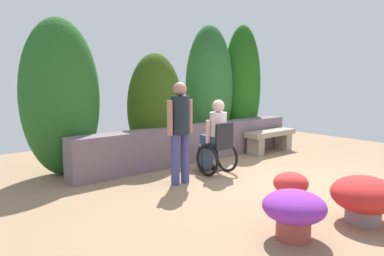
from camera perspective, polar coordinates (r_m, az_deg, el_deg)
ground_plane at (r=6.18m, az=12.27°, el=-8.20°), size 10.27×10.27×0.00m
stone_retaining_wall at (r=7.40m, az=0.53°, el=-2.37°), size 5.35×0.41×0.75m
hedge_backdrop at (r=7.56m, az=-3.91°, el=5.36°), size 5.64×1.14×2.98m
stone_bench at (r=8.44m, az=12.37°, el=-1.55°), size 1.38×0.41×0.50m
person_in_wheelchair at (r=6.37m, az=3.82°, el=-1.82°), size 0.53×0.66×1.33m
person_standing_companion at (r=5.69m, az=-1.92°, el=0.30°), size 0.49×0.30×1.64m
flower_pot_purple_near at (r=4.04m, az=15.95°, el=-12.51°), size 0.67×0.67×0.52m
flower_pot_terracotta_by_wall at (r=4.76m, az=25.76°, el=-9.86°), size 0.77×0.77×0.55m
flower_pot_red_accent at (r=4.87m, az=15.45°, el=-9.09°), size 0.45×0.45×0.50m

